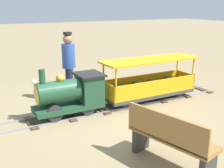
{
  "coord_description": "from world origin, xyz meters",
  "views": [
    {
      "loc": [
        -5.12,
        2.79,
        2.21
      ],
      "look_at": [
        0.0,
        -0.05,
        0.55
      ],
      "focal_mm": 45.05,
      "sensor_mm": 36.0,
      "label": 1
    }
  ],
  "objects": [
    {
      "name": "ground_plane",
      "position": [
        0.0,
        0.0,
        0.0
      ],
      "size": [
        60.0,
        60.0,
        0.0
      ],
      "primitive_type": "plane",
      "color": "#8C7A56"
    },
    {
      "name": "conductor_person",
      "position": [
        0.91,
        0.58,
        0.96
      ],
      "size": [
        0.3,
        0.3,
        1.62
      ],
      "color": "#282D47",
      "rests_on": "ground_plane"
    },
    {
      "name": "passenger_car",
      "position": [
        0.0,
        -1.06,
        0.42
      ],
      "size": [
        0.72,
        2.35,
        0.97
      ],
      "color": "#3F3F3F",
      "rests_on": "ground_plane"
    },
    {
      "name": "track",
      "position": [
        0.0,
        -0.16,
        0.02
      ],
      "size": [
        0.66,
        6.05,
        0.04
      ],
      "color": "gray",
      "rests_on": "ground_plane"
    },
    {
      "name": "park_bench",
      "position": [
        -2.41,
        0.37,
        0.42
      ],
      "size": [
        1.36,
        0.7,
        0.82
      ],
      "color": "olive",
      "rests_on": "ground_plane"
    },
    {
      "name": "locomotive",
      "position": [
        0.0,
        0.89,
        0.49
      ],
      "size": [
        0.62,
        1.45,
        1.0
      ],
      "color": "#1E472D",
      "rests_on": "ground_plane"
    }
  ]
}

